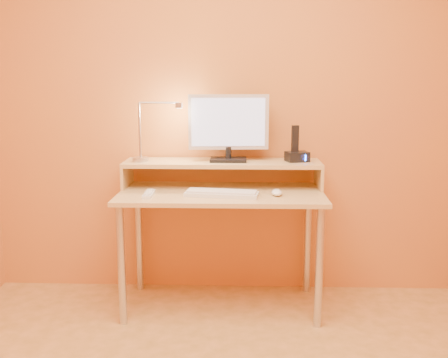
{
  "coord_description": "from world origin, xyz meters",
  "views": [
    {
      "loc": [
        0.12,
        -1.77,
        1.36
      ],
      "look_at": [
        0.02,
        1.13,
        0.81
      ],
      "focal_mm": 41.13,
      "sensor_mm": 36.0,
      "label": 1
    }
  ],
  "objects_px": {
    "monitor_panel": "(228,122)",
    "keyboard": "(222,194)",
    "phone_dock": "(297,157)",
    "mouse": "(277,192)",
    "remote_control": "(149,194)",
    "lamp_base": "(141,159)"
  },
  "relations": [
    {
      "from": "lamp_base",
      "to": "remote_control",
      "type": "bearing_deg",
      "value": -69.71
    },
    {
      "from": "remote_control",
      "to": "phone_dock",
      "type": "bearing_deg",
      "value": 16.63
    },
    {
      "from": "monitor_panel",
      "to": "phone_dock",
      "type": "relative_size",
      "value": 3.74
    },
    {
      "from": "remote_control",
      "to": "monitor_panel",
      "type": "bearing_deg",
      "value": 31.32
    },
    {
      "from": "keyboard",
      "to": "mouse",
      "type": "height_order",
      "value": "mouse"
    },
    {
      "from": "monitor_panel",
      "to": "remote_control",
      "type": "bearing_deg",
      "value": -152.99
    },
    {
      "from": "monitor_panel",
      "to": "lamp_base",
      "type": "bearing_deg",
      "value": 179.39
    },
    {
      "from": "lamp_base",
      "to": "mouse",
      "type": "height_order",
      "value": "lamp_base"
    },
    {
      "from": "mouse",
      "to": "remote_control",
      "type": "bearing_deg",
      "value": -179.69
    },
    {
      "from": "lamp_base",
      "to": "monitor_panel",
      "type": "bearing_deg",
      "value": 4.28
    },
    {
      "from": "keyboard",
      "to": "remote_control",
      "type": "xyz_separation_m",
      "value": [
        -0.42,
        -0.01,
        -0.0
      ]
    },
    {
      "from": "monitor_panel",
      "to": "remote_control",
      "type": "relative_size",
      "value": 2.63
    },
    {
      "from": "phone_dock",
      "to": "remote_control",
      "type": "xyz_separation_m",
      "value": [
        -0.87,
        -0.27,
        -0.18
      ]
    },
    {
      "from": "phone_dock",
      "to": "remote_control",
      "type": "height_order",
      "value": "phone_dock"
    },
    {
      "from": "mouse",
      "to": "remote_control",
      "type": "distance_m",
      "value": 0.73
    },
    {
      "from": "phone_dock",
      "to": "mouse",
      "type": "height_order",
      "value": "phone_dock"
    },
    {
      "from": "lamp_base",
      "to": "mouse",
      "type": "xyz_separation_m",
      "value": [
        0.82,
        -0.21,
        -0.15
      ]
    },
    {
      "from": "mouse",
      "to": "remote_control",
      "type": "height_order",
      "value": "mouse"
    },
    {
      "from": "monitor_panel",
      "to": "keyboard",
      "type": "relative_size",
      "value": 1.17
    },
    {
      "from": "monitor_panel",
      "to": "mouse",
      "type": "distance_m",
      "value": 0.54
    },
    {
      "from": "phone_dock",
      "to": "keyboard",
      "type": "relative_size",
      "value": 0.31
    },
    {
      "from": "monitor_panel",
      "to": "mouse",
      "type": "height_order",
      "value": "monitor_panel"
    }
  ]
}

